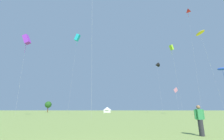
{
  "coord_description": "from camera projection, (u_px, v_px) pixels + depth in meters",
  "views": [
    {
      "loc": [
        1.3,
        -4.2,
        1.49
      ],
      "look_at": [
        0.0,
        32.0,
        10.94
      ],
      "focal_mm": 24.18,
      "sensor_mm": 36.0,
      "label": 1
    }
  ],
  "objects": [
    {
      "name": "kite_pink_diamond",
      "position": [
        176.0,
        90.0,
        57.3
      ],
      "size": [
        2.02,
        2.95,
        9.66
      ],
      "color": "pink",
      "rests_on": "ground"
    },
    {
      "name": "kite_purple_box",
      "position": [
        27.0,
        40.0,
        37.92
      ],
      "size": [
        2.01,
        1.25,
        19.81
      ],
      "color": "purple",
      "rests_on": "ground"
    },
    {
      "name": "kite_red_delta",
      "position": [
        188.0,
        12.0,
        56.11
      ],
      "size": [
        2.68,
        3.53,
        37.8
      ],
      "color": "red",
      "rests_on": "ground"
    },
    {
      "name": "kite_cyan_box",
      "position": [
        77.0,
        38.0,
        64.18
      ],
      "size": [
        2.87,
        2.09,
        32.63
      ],
      "color": "#1EB7CC",
      "rests_on": "ground"
    },
    {
      "name": "kite_lime_box",
      "position": [
        171.0,
        48.0,
        60.44
      ],
      "size": [
        2.39,
        2.0,
        26.7
      ],
      "color": "#99DB2D",
      "rests_on": "ground"
    },
    {
      "name": "kite_black_delta",
      "position": [
        157.0,
        65.0,
        56.18
      ],
      "size": [
        2.22,
        3.35,
        18.46
      ],
      "color": "black",
      "rests_on": "ground"
    },
    {
      "name": "kite_blue_parafoil",
      "position": [
        223.0,
        69.0,
        37.54
      ],
      "size": [
        2.96,
        2.15,
        11.68
      ],
      "color": "blue",
      "rests_on": "ground"
    },
    {
      "name": "kite_yellow_parafoil",
      "position": [
        200.0,
        33.0,
        42.83
      ],
      "size": [
        3.31,
        3.45,
        22.99
      ],
      "color": "yellow",
      "rests_on": "ground"
    },
    {
      "name": "person_spectator",
      "position": [
        200.0,
        121.0,
        8.83
      ],
      "size": [
        0.57,
        0.3,
        1.73
      ],
      "color": "#2D2D33",
      "rests_on": "ground"
    },
    {
      "name": "festival_tent_center",
      "position": [
        107.0,
        109.0,
        68.15
      ],
      "size": [
        3.84,
        3.84,
        2.5
      ],
      "color": "white",
      "rests_on": "ground"
    },
    {
      "name": "tree_distant_left",
      "position": [
        48.0,
        105.0,
        75.79
      ],
      "size": [
        3.22,
        3.22,
        5.36
      ],
      "color": "brown",
      "rests_on": "ground"
    }
  ]
}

